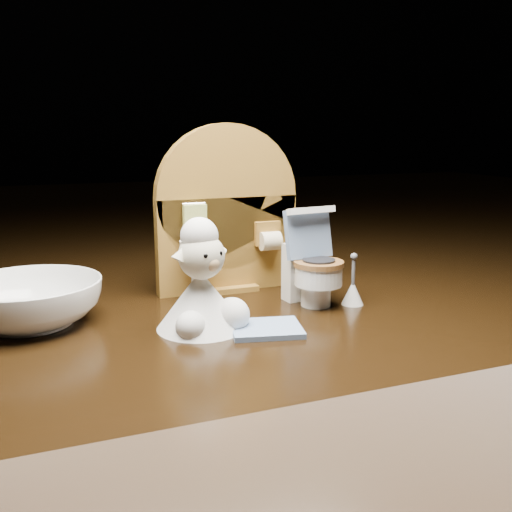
{
  "coord_description": "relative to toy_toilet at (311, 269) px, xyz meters",
  "views": [
    {
      "loc": [
        -0.16,
        -0.42,
        0.14
      ],
      "look_at": [
        0.0,
        -0.01,
        0.05
      ],
      "focal_mm": 40.0,
      "sensor_mm": 36.0,
      "label": 1
    }
  ],
  "objects": [
    {
      "name": "backdrop_panel",
      "position": [
        -0.05,
        0.07,
        0.04
      ],
      "size": [
        0.13,
        0.05,
        0.15
      ],
      "color": "brown",
      "rests_on": "ground"
    },
    {
      "name": "toy_toilet",
      "position": [
        0.0,
        0.0,
        0.0
      ],
      "size": [
        0.04,
        0.06,
        0.08
      ],
      "rotation": [
        0.0,
        0.0,
        0.11
      ],
      "color": "white",
      "rests_on": "ground"
    },
    {
      "name": "bath_mat",
      "position": [
        -0.06,
        -0.05,
        -0.03
      ],
      "size": [
        0.06,
        0.05,
        0.0
      ],
      "primitive_type": "cube",
      "rotation": [
        0.0,
        0.0,
        -0.22
      ],
      "color": "#6983A8",
      "rests_on": "ground"
    },
    {
      "name": "toilet_brush",
      "position": [
        0.03,
        -0.02,
        -0.02
      ],
      "size": [
        0.02,
        0.02,
        0.04
      ],
      "color": "white",
      "rests_on": "ground"
    },
    {
      "name": "plush_lamb",
      "position": [
        -0.1,
        -0.03,
        -0.0
      ],
      "size": [
        0.07,
        0.07,
        0.09
      ],
      "rotation": [
        0.0,
        0.0,
        0.32
      ],
      "color": "white",
      "rests_on": "ground"
    },
    {
      "name": "ceramic_bowl",
      "position": [
        -0.22,
        0.03,
        -0.01
      ],
      "size": [
        0.11,
        0.11,
        0.03
      ],
      "primitive_type": "imported",
      "rotation": [
        0.0,
        0.0,
        -0.03
      ],
      "color": "white",
      "rests_on": "ground"
    }
  ]
}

